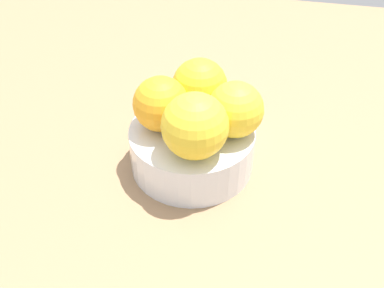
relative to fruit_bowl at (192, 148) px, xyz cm
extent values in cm
cube|color=#997551|center=(0.00, 0.00, -3.65)|extent=(110.00, 110.00, 2.00)
cylinder|color=silver|center=(0.00, 0.00, -2.25)|extent=(9.65, 9.65, 0.80)
cylinder|color=silver|center=(0.00, 0.00, 0.12)|extent=(15.57, 15.57, 5.55)
sphere|color=yellow|center=(4.67, 0.24, 6.37)|extent=(6.93, 6.93, 6.93)
sphere|color=yellow|center=(-3.85, -1.14, 6.72)|extent=(7.63, 7.63, 7.63)
sphere|color=#F9A823|center=(-0.33, 3.78, 6.27)|extent=(6.73, 6.73, 6.73)
sphere|color=yellow|center=(0.72, -5.02, 6.28)|extent=(6.75, 6.75, 6.75)
camera|label=1|loc=(-42.98, -9.10, 38.19)|focal=43.21mm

